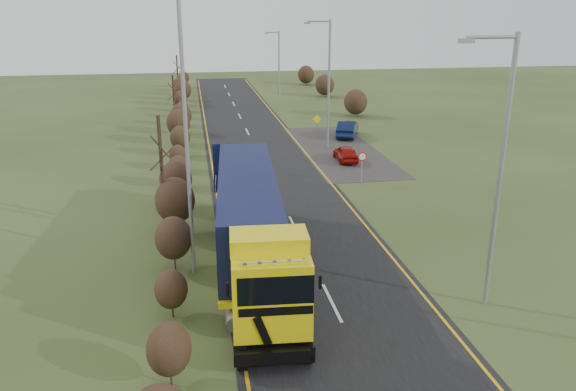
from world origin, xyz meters
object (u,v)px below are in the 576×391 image
Objects in this scene: lorry at (251,221)px; car_red_hatchback at (346,153)px; car_blue_sedan at (347,129)px; speed_sign at (362,162)px; streetlight_near at (498,164)px.

lorry is 19.53m from car_red_hatchback.
lorry is at bearing 87.98° from car_blue_sedan.
speed_sign is (-0.55, -5.79, 0.89)m from car_red_hatchback.
car_blue_sedan reaches higher than car_red_hatchback.
lorry is 14.24m from speed_sign.
car_red_hatchback is 0.34× the size of streetlight_near.
car_red_hatchback is 0.79× the size of car_blue_sedan.
streetlight_near is 16.23m from speed_sign.
car_blue_sedan is (2.35, 7.99, 0.13)m from car_red_hatchback.
car_blue_sedan is (11.26, 25.28, -1.62)m from lorry.
lorry is at bearing -126.02° from speed_sign.
lorry reaches higher than car_red_hatchback.
lorry reaches higher than car_blue_sedan.
car_red_hatchback is 1.61× the size of speed_sign.
lorry is at bearing 153.42° from streetlight_near.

